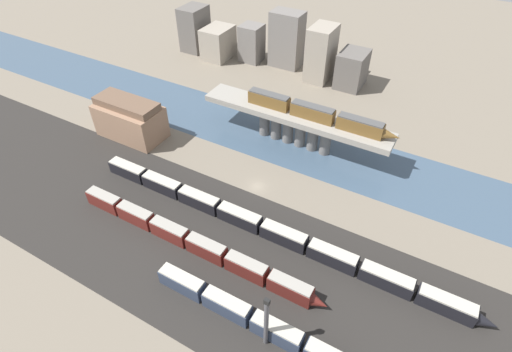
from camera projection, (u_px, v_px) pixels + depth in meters
ground_plane at (257, 186)px, 107.58m from camera, size 400.00×400.00×0.00m
railbed_yard at (206, 248)px, 91.85m from camera, size 280.00×42.00×0.01m
river_water at (293, 143)px, 122.44m from camera, size 320.00×24.25×0.01m
bridge at (295, 122)px, 117.37m from camera, size 57.65×8.93×10.51m
train_on_bridge at (317, 114)px, 111.75m from camera, size 44.93×3.04×4.10m
train_yard_near at (256, 321)px, 76.06m from camera, size 46.77×2.97×4.15m
train_yard_mid at (192, 242)px, 90.62m from camera, size 64.84×2.92×4.18m
train_yard_far at (267, 229)px, 93.78m from camera, size 98.80×3.15×3.82m
warehouse_building at (130, 119)px, 121.70m from camera, size 20.58×11.08×12.40m
signal_tower at (266, 322)px, 70.36m from camera, size 1.00×0.87×14.49m
city_block_far_left at (195, 29)px, 168.08m from camera, size 8.98×11.59×17.92m
city_block_left at (218, 43)px, 163.64m from camera, size 10.06×12.99×12.53m
city_block_center at (252, 43)px, 161.04m from camera, size 8.37×8.33×14.48m
city_block_right at (287, 39)px, 155.30m from camera, size 12.22×8.13×21.31m
city_block_far_right at (321, 54)px, 147.11m from camera, size 8.44×12.05×20.06m
city_block_tall at (352, 69)px, 145.27m from camera, size 9.40×11.98×13.02m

